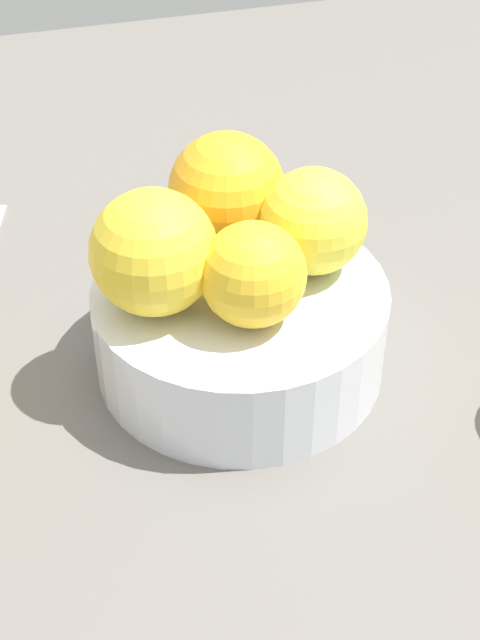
% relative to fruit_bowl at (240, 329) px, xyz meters
% --- Properties ---
extents(ground_plane, '(1.10, 1.10, 0.02)m').
position_rel_fruit_bowl_xyz_m(ground_plane, '(0.00, 0.00, -0.04)').
color(ground_plane, '#66605B').
extents(fruit_bowl, '(0.18, 0.18, 0.06)m').
position_rel_fruit_bowl_xyz_m(fruit_bowl, '(0.00, 0.00, 0.00)').
color(fruit_bowl, silver).
rests_on(fruit_bowl, ground_plane).
extents(orange_in_bowl_0, '(0.07, 0.07, 0.07)m').
position_rel_fruit_bowl_xyz_m(orange_in_bowl_0, '(0.05, -0.01, 0.07)').
color(orange_in_bowl_0, '#F9A823').
rests_on(orange_in_bowl_0, fruit_bowl).
extents(orange_in_bowl_1, '(0.07, 0.07, 0.07)m').
position_rel_fruit_bowl_xyz_m(orange_in_bowl_1, '(0.00, 0.05, 0.07)').
color(orange_in_bowl_1, yellow).
rests_on(orange_in_bowl_1, fruit_bowl).
extents(orange_in_bowl_2, '(0.06, 0.06, 0.06)m').
position_rel_fruit_bowl_xyz_m(orange_in_bowl_2, '(-0.03, -0.00, 0.06)').
color(orange_in_bowl_2, yellow).
rests_on(orange_in_bowl_2, fruit_bowl).
extents(orange_in_bowl_3, '(0.06, 0.06, 0.06)m').
position_rel_fruit_bowl_xyz_m(orange_in_bowl_3, '(0.01, -0.05, 0.06)').
color(orange_in_bowl_3, yellow).
rests_on(orange_in_bowl_3, fruit_bowl).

